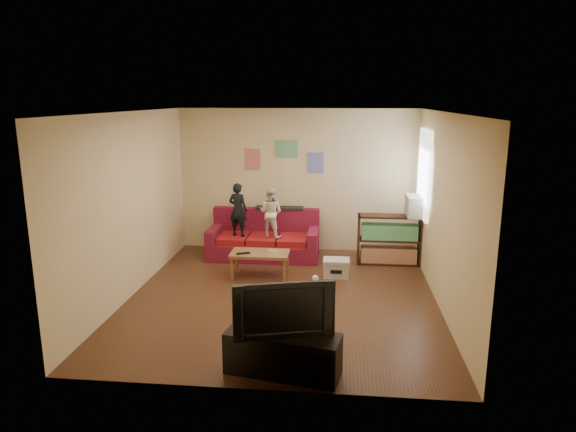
# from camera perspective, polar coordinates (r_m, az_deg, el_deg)

# --- Properties ---
(room_shell) EXTENTS (4.52, 5.02, 2.72)m
(room_shell) POSITION_cam_1_polar(r_m,az_deg,el_deg) (7.33, -0.63, 0.88)
(room_shell) COLOR #512E1B
(room_shell) RESTS_ON ground
(sofa) EXTENTS (2.01, 0.92, 0.88)m
(sofa) POSITION_cam_1_polar(r_m,az_deg,el_deg) (9.55, -2.64, -2.75)
(sofa) COLOR maroon
(sofa) RESTS_ON ground
(child_a) EXTENTS (0.41, 0.33, 0.98)m
(child_a) POSITION_cam_1_polar(r_m,az_deg,el_deg) (9.32, -5.58, 0.70)
(child_a) COLOR black
(child_a) RESTS_ON sofa
(child_b) EXTENTS (0.53, 0.47, 0.91)m
(child_b) POSITION_cam_1_polar(r_m,az_deg,el_deg) (9.23, -1.92, 0.40)
(child_b) COLOR white
(child_b) RESTS_ON sofa
(coffee_table) EXTENTS (0.95, 0.52, 0.43)m
(coffee_table) POSITION_cam_1_polar(r_m,az_deg,el_deg) (8.43, -3.15, -4.44)
(coffee_table) COLOR #8F5E38
(coffee_table) RESTS_ON ground
(remote) EXTENTS (0.22, 0.14, 0.02)m
(remote) POSITION_cam_1_polar(r_m,az_deg,el_deg) (8.34, -4.99, -4.15)
(remote) COLOR black
(remote) RESTS_ON coffee_table
(game_controller) EXTENTS (0.15, 0.08, 0.03)m
(game_controller) POSITION_cam_1_polar(r_m,az_deg,el_deg) (8.43, -1.76, -3.89)
(game_controller) COLOR silver
(game_controller) RESTS_ON coffee_table
(bookshelf) EXTENTS (1.10, 0.33, 0.88)m
(bookshelf) POSITION_cam_1_polar(r_m,az_deg,el_deg) (9.27, 11.14, -2.86)
(bookshelf) COLOR black
(bookshelf) RESTS_ON ground
(window) EXTENTS (0.04, 1.08, 1.48)m
(window) POSITION_cam_1_polar(r_m,az_deg,el_deg) (8.97, 14.86, 4.57)
(window) COLOR white
(window) RESTS_ON room_shell
(ac_unit) EXTENTS (0.28, 0.55, 0.35)m
(ac_unit) POSITION_cam_1_polar(r_m,az_deg,el_deg) (9.05, 13.91, 1.09)
(ac_unit) COLOR #B7B2A3
(ac_unit) RESTS_ON window
(artwork_left) EXTENTS (0.30, 0.01, 0.40)m
(artwork_left) POSITION_cam_1_polar(r_m,az_deg,el_deg) (9.82, -3.97, 6.32)
(artwork_left) COLOR #D87266
(artwork_left) RESTS_ON room_shell
(artwork_center) EXTENTS (0.42, 0.01, 0.32)m
(artwork_center) POSITION_cam_1_polar(r_m,az_deg,el_deg) (9.71, -0.17, 7.46)
(artwork_center) COLOR #72B27F
(artwork_center) RESTS_ON room_shell
(artwork_right) EXTENTS (0.30, 0.01, 0.38)m
(artwork_right) POSITION_cam_1_polar(r_m,az_deg,el_deg) (9.69, 3.08, 5.95)
(artwork_right) COLOR #727FCC
(artwork_right) RESTS_ON room_shell
(file_box) EXTENTS (0.43, 0.33, 0.30)m
(file_box) POSITION_cam_1_polar(r_m,az_deg,el_deg) (8.54, 5.37, -5.75)
(file_box) COLOR beige
(file_box) RESTS_ON ground
(tv_stand) EXTENTS (1.28, 0.63, 0.46)m
(tv_stand) POSITION_cam_1_polar(r_m,az_deg,el_deg) (5.66, -0.58, -15.04)
(tv_stand) COLOR black
(tv_stand) RESTS_ON ground
(television) EXTENTS (1.06, 0.41, 0.61)m
(television) POSITION_cam_1_polar(r_m,az_deg,el_deg) (5.43, -0.59, -10.06)
(television) COLOR black
(television) RESTS_ON tv_stand
(tissue) EXTENTS (0.14, 0.14, 0.11)m
(tissue) POSITION_cam_1_polar(r_m,az_deg,el_deg) (8.32, 3.06, -6.92)
(tissue) COLOR white
(tissue) RESTS_ON ground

